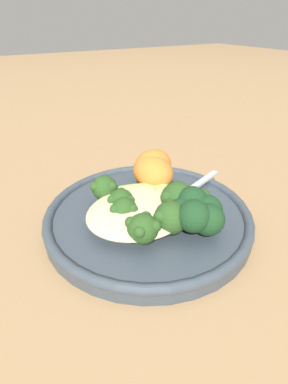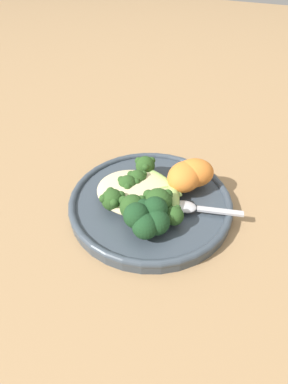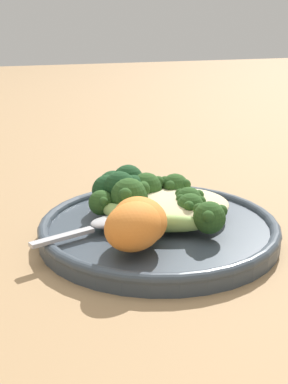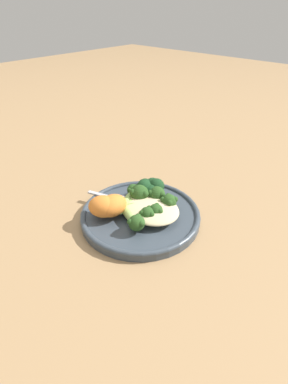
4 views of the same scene
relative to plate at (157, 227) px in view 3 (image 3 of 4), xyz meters
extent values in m
plane|color=#9E7A51|center=(-0.01, 0.00, -0.01)|extent=(4.00, 4.00, 0.00)
cylinder|color=#38424C|center=(0.00, 0.00, 0.00)|extent=(0.26, 0.26, 0.02)
torus|color=#38424C|center=(0.00, 0.00, 0.00)|extent=(0.26, 0.26, 0.01)
ellipsoid|color=beige|center=(-0.02, -0.01, 0.02)|extent=(0.13, 0.11, 0.02)
ellipsoid|color=#8EB25B|center=(0.01, 0.04, 0.02)|extent=(0.09, 0.05, 0.02)
sphere|color=#284C1E|center=(-0.04, 0.05, 0.03)|extent=(0.03, 0.03, 0.03)
sphere|color=#284C1E|center=(-0.03, 0.06, 0.03)|extent=(0.01, 0.01, 0.01)
sphere|color=#284C1E|center=(-0.05, 0.05, 0.03)|extent=(0.01, 0.01, 0.01)
sphere|color=#284C1E|center=(-0.03, 0.04, 0.03)|extent=(0.01, 0.01, 0.01)
ellipsoid|color=#8EB25B|center=(0.00, 0.02, 0.02)|extent=(0.07, 0.03, 0.01)
sphere|color=#284C1E|center=(-0.03, 0.02, 0.03)|extent=(0.03, 0.03, 0.03)
sphere|color=#284C1E|center=(-0.02, 0.03, 0.03)|extent=(0.01, 0.01, 0.01)
sphere|color=#284C1E|center=(-0.04, 0.02, 0.03)|extent=(0.01, 0.01, 0.01)
sphere|color=#284C1E|center=(-0.02, 0.01, 0.03)|extent=(0.01, 0.01, 0.01)
ellipsoid|color=#8EB25B|center=(0.00, 0.01, 0.02)|extent=(0.08, 0.05, 0.02)
sphere|color=#284C1E|center=(-0.04, 0.00, 0.03)|extent=(0.03, 0.03, 0.03)
sphere|color=#284C1E|center=(-0.03, 0.01, 0.03)|extent=(0.01, 0.01, 0.01)
sphere|color=#284C1E|center=(-0.05, 0.00, 0.03)|extent=(0.01, 0.01, 0.01)
sphere|color=#284C1E|center=(-0.03, -0.01, 0.03)|extent=(0.01, 0.01, 0.01)
ellipsoid|color=#8EB25B|center=(0.00, -0.01, 0.02)|extent=(0.08, 0.09, 0.02)
sphere|color=#284C1E|center=(-0.04, -0.05, 0.03)|extent=(0.03, 0.03, 0.03)
sphere|color=#284C1E|center=(-0.03, -0.04, 0.03)|extent=(0.01, 0.01, 0.01)
sphere|color=#284C1E|center=(-0.05, -0.04, 0.03)|extent=(0.01, 0.01, 0.01)
sphere|color=#284C1E|center=(-0.05, -0.05, 0.03)|extent=(0.01, 0.01, 0.01)
sphere|color=#284C1E|center=(-0.03, -0.05, 0.03)|extent=(0.01, 0.01, 0.01)
ellipsoid|color=#8EB25B|center=(0.01, -0.01, 0.02)|extent=(0.05, 0.09, 0.02)
sphere|color=#284C1E|center=(0.00, -0.05, 0.03)|extent=(0.04, 0.04, 0.04)
sphere|color=#284C1E|center=(0.01, -0.03, 0.04)|extent=(0.01, 0.01, 0.01)
sphere|color=#284C1E|center=(-0.02, -0.05, 0.04)|extent=(0.01, 0.01, 0.01)
sphere|color=#284C1E|center=(0.01, -0.06, 0.04)|extent=(0.01, 0.01, 0.01)
ellipsoid|color=#8EB25B|center=(0.02, 0.00, 0.02)|extent=(0.04, 0.09, 0.01)
sphere|color=#284C1E|center=(0.01, -0.04, 0.02)|extent=(0.03, 0.03, 0.03)
sphere|color=#284C1E|center=(0.01, -0.03, 0.03)|extent=(0.01, 0.01, 0.01)
sphere|color=#284C1E|center=(0.01, -0.05, 0.03)|extent=(0.01, 0.01, 0.01)
ellipsoid|color=#8EB25B|center=(0.03, 0.02, 0.02)|extent=(0.02, 0.07, 0.02)
sphere|color=#284C1E|center=(0.03, -0.02, 0.03)|extent=(0.04, 0.04, 0.04)
sphere|color=#284C1E|center=(0.03, -0.01, 0.04)|extent=(0.02, 0.02, 0.02)
sphere|color=#284C1E|center=(0.01, -0.02, 0.04)|extent=(0.02, 0.02, 0.02)
sphere|color=#284C1E|center=(0.03, -0.03, 0.04)|extent=(0.02, 0.02, 0.02)
ellipsoid|color=#8EB25B|center=(0.04, 0.01, 0.02)|extent=(0.06, 0.09, 0.02)
sphere|color=#284C1E|center=(0.05, -0.03, 0.02)|extent=(0.03, 0.03, 0.03)
sphere|color=#284C1E|center=(0.05, -0.02, 0.03)|extent=(0.01, 0.01, 0.01)
sphere|color=#284C1E|center=(0.05, -0.04, 0.03)|extent=(0.01, 0.01, 0.01)
ellipsoid|color=orange|center=(0.04, 0.05, 0.03)|extent=(0.06, 0.07, 0.04)
ellipsoid|color=orange|center=(0.05, 0.07, 0.03)|extent=(0.08, 0.08, 0.05)
sphere|color=#193D1E|center=(0.04, -0.06, 0.03)|extent=(0.04, 0.04, 0.04)
sphere|color=#193D1E|center=(0.03, -0.04, 0.04)|extent=(0.04, 0.04, 0.04)
sphere|color=#193D1E|center=(0.01, -0.05, 0.03)|extent=(0.04, 0.04, 0.04)
sphere|color=#193D1E|center=(0.01, -0.06, 0.04)|extent=(0.04, 0.04, 0.04)
sphere|color=#193D1E|center=(0.03, -0.07, 0.03)|extent=(0.04, 0.04, 0.04)
cube|color=#B7B7BC|center=(0.11, 0.02, 0.01)|extent=(0.07, 0.03, 0.00)
ellipsoid|color=#B7B7BC|center=(0.06, 0.01, 0.02)|extent=(0.04, 0.04, 0.01)
camera|label=1|loc=(-0.16, -0.26, 0.22)|focal=28.00mm
camera|label=2|loc=(0.16, -0.31, 0.32)|focal=28.00mm
camera|label=3|loc=(0.18, 0.51, 0.22)|focal=50.00mm
camera|label=4|loc=(-0.35, 0.38, 0.40)|focal=28.00mm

